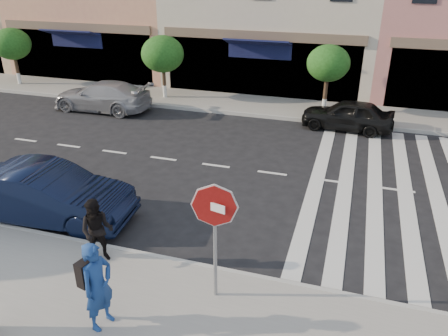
{
  "coord_description": "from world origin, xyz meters",
  "views": [
    {
      "loc": [
        4.39,
        -9.07,
        6.48
      ],
      "look_at": [
        1.21,
        1.1,
        1.4
      ],
      "focal_mm": 35.0,
      "sensor_mm": 36.0,
      "label": 1
    }
  ],
  "objects_px": {
    "photographer": "(98,286)",
    "car_near_mid": "(47,194)",
    "car_far_left": "(102,96)",
    "car_far_mid": "(347,115)",
    "walker": "(97,231)",
    "stop_sign": "(215,218)"
  },
  "relations": [
    {
      "from": "photographer",
      "to": "walker",
      "type": "bearing_deg",
      "value": 47.32
    },
    {
      "from": "stop_sign",
      "to": "car_far_mid",
      "type": "bearing_deg",
      "value": 93.26
    },
    {
      "from": "walker",
      "to": "car_near_mid",
      "type": "bearing_deg",
      "value": 132.87
    },
    {
      "from": "photographer",
      "to": "car_far_mid",
      "type": "distance_m",
      "value": 13.41
    },
    {
      "from": "car_near_mid",
      "to": "car_far_mid",
      "type": "bearing_deg",
      "value": -41.46
    },
    {
      "from": "photographer",
      "to": "car_near_mid",
      "type": "bearing_deg",
      "value": 63.31
    },
    {
      "from": "stop_sign",
      "to": "car_far_mid",
      "type": "relative_size",
      "value": 0.7
    },
    {
      "from": "car_far_left",
      "to": "car_far_mid",
      "type": "relative_size",
      "value": 1.26
    },
    {
      "from": "stop_sign",
      "to": "car_far_mid",
      "type": "distance_m",
      "value": 11.71
    },
    {
      "from": "photographer",
      "to": "car_near_mid",
      "type": "distance_m",
      "value": 4.73
    },
    {
      "from": "car_far_mid",
      "to": "car_far_left",
      "type": "bearing_deg",
      "value": -81.84
    },
    {
      "from": "photographer",
      "to": "walker",
      "type": "distance_m",
      "value": 2.08
    },
    {
      "from": "car_far_left",
      "to": "stop_sign",
      "type": "bearing_deg",
      "value": 41.13
    },
    {
      "from": "walker",
      "to": "car_far_mid",
      "type": "xyz_separation_m",
      "value": [
        4.95,
        11.1,
        -0.3
      ]
    },
    {
      "from": "stop_sign",
      "to": "photographer",
      "type": "distance_m",
      "value": 2.48
    },
    {
      "from": "stop_sign",
      "to": "walker",
      "type": "height_order",
      "value": "stop_sign"
    },
    {
      "from": "walker",
      "to": "car_far_mid",
      "type": "relative_size",
      "value": 0.42
    },
    {
      "from": "photographer",
      "to": "car_near_mid",
      "type": "xyz_separation_m",
      "value": [
        -3.56,
        3.1,
        -0.29
      ]
    },
    {
      "from": "photographer",
      "to": "walker",
      "type": "xyz_separation_m",
      "value": [
        -1.13,
        1.74,
        -0.13
      ]
    },
    {
      "from": "car_far_left",
      "to": "photographer",
      "type": "bearing_deg",
      "value": 31.88
    },
    {
      "from": "stop_sign",
      "to": "walker",
      "type": "xyz_separation_m",
      "value": [
        -2.94,
        0.35,
        -1.11
      ]
    },
    {
      "from": "car_near_mid",
      "to": "car_far_left",
      "type": "relative_size",
      "value": 0.99
    }
  ]
}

